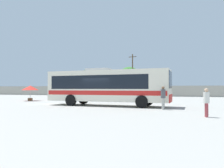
% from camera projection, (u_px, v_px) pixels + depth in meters
% --- Properties ---
extents(ground_plane, '(300.00, 300.00, 0.00)m').
position_uv_depth(ground_plane, '(126.00, 100.00, 29.62)').
color(ground_plane, '#A3A099').
extents(perimeter_wall, '(80.00, 0.30, 2.14)m').
position_uv_depth(perimeter_wall, '(147.00, 91.00, 45.18)').
color(perimeter_wall, '#9E998C').
rests_on(perimeter_wall, ground_plane).
extents(coach_bus_cream_red, '(11.51, 3.01, 3.48)m').
position_uv_depth(coach_bus_cream_red, '(106.00, 86.00, 20.42)').
color(coach_bus_cream_red, silver).
rests_on(coach_bus_cream_red, ground_plane).
extents(attendant_by_bus_door, '(0.47, 0.47, 1.78)m').
position_uv_depth(attendant_by_bus_door, '(163.00, 96.00, 16.76)').
color(attendant_by_bus_door, '#B7B2A8').
rests_on(attendant_by_bus_door, ground_plane).
extents(passenger_waiting_on_apron, '(0.40, 0.40, 1.62)m').
position_uv_depth(passenger_waiting_on_apron, '(206.00, 101.00, 12.32)').
color(passenger_waiting_on_apron, '#99383D').
rests_on(passenger_waiting_on_apron, ground_plane).
extents(vendor_umbrella_near_gate_red, '(2.19, 2.19, 1.98)m').
position_uv_depth(vendor_umbrella_near_gate_red, '(30.00, 88.00, 28.57)').
color(vendor_umbrella_near_gate_red, gray).
rests_on(vendor_umbrella_near_gate_red, ground_plane).
extents(parked_car_leftmost_white, '(4.39, 2.02, 1.44)m').
position_uv_depth(parked_car_leftmost_white, '(90.00, 93.00, 44.91)').
color(parked_car_leftmost_white, silver).
rests_on(parked_car_leftmost_white, ground_plane).
extents(parked_car_second_grey, '(4.48, 2.24, 1.45)m').
position_uv_depth(parked_car_second_grey, '(116.00, 93.00, 43.36)').
color(parked_car_second_grey, slate).
rests_on(parked_car_second_grey, ground_plane).
extents(utility_pole_near, '(1.80, 0.40, 9.25)m').
position_uv_depth(utility_pole_near, '(133.00, 74.00, 48.82)').
color(utility_pole_near, '#4C3823').
rests_on(utility_pole_near, ground_plane).
extents(roadside_tree_left, '(5.16, 5.16, 6.44)m').
position_uv_depth(roadside_tree_left, '(91.00, 78.00, 52.95)').
color(roadside_tree_left, brown).
rests_on(roadside_tree_left, ground_plane).
extents(roadside_tree_midleft, '(5.12, 5.12, 6.86)m').
position_uv_depth(roadside_tree_midleft, '(129.00, 76.00, 53.54)').
color(roadside_tree_midleft, brown).
rests_on(roadside_tree_midleft, ground_plane).
extents(roadside_tree_midright, '(3.36, 3.36, 5.11)m').
position_uv_depth(roadside_tree_midright, '(148.00, 79.00, 49.33)').
color(roadside_tree_midright, brown).
rests_on(roadside_tree_midright, ground_plane).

